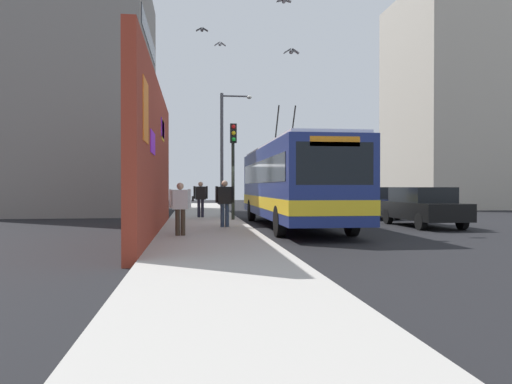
{
  "coord_description": "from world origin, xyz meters",
  "views": [
    {
      "loc": [
        -20.99,
        2.12,
        1.59
      ],
      "look_at": [
        -1.0,
        -0.41,
        1.39
      ],
      "focal_mm": 35.24,
      "sensor_mm": 36.0,
      "label": 1
    }
  ],
  "objects_px": {
    "parked_car_navy": "(372,202)",
    "parked_car_white": "(313,197)",
    "pedestrian_at_curb": "(225,200)",
    "pedestrian_near_wall": "(180,205)",
    "street_lamp": "(225,144)",
    "traffic_light": "(233,155)",
    "pedestrian_midblock": "(200,196)",
    "city_bus": "(292,182)",
    "parked_car_dark_gray": "(336,199)",
    "parked_car_black": "(422,206)"
  },
  "relations": [
    {
      "from": "traffic_light",
      "to": "street_lamp",
      "type": "height_order",
      "value": "street_lamp"
    },
    {
      "from": "city_bus",
      "to": "pedestrian_midblock",
      "type": "relative_size",
      "value": 7.09
    },
    {
      "from": "parked_car_navy",
      "to": "pedestrian_near_wall",
      "type": "relative_size",
      "value": 2.83
    },
    {
      "from": "pedestrian_midblock",
      "to": "city_bus",
      "type": "bearing_deg",
      "value": -141.36
    },
    {
      "from": "parked_car_navy",
      "to": "parked_car_white",
      "type": "bearing_deg",
      "value": -0.0
    },
    {
      "from": "pedestrian_near_wall",
      "to": "pedestrian_at_curb",
      "type": "distance_m",
      "value": 3.35
    },
    {
      "from": "parked_car_black",
      "to": "parked_car_white",
      "type": "bearing_deg",
      "value": 0.0
    },
    {
      "from": "parked_car_navy",
      "to": "pedestrian_at_curb",
      "type": "height_order",
      "value": "pedestrian_at_curb"
    },
    {
      "from": "parked_car_black",
      "to": "pedestrian_midblock",
      "type": "bearing_deg",
      "value": 60.95
    },
    {
      "from": "pedestrian_midblock",
      "to": "traffic_light",
      "type": "bearing_deg",
      "value": -144.26
    },
    {
      "from": "pedestrian_near_wall",
      "to": "street_lamp",
      "type": "relative_size",
      "value": 0.23
    },
    {
      "from": "parked_car_dark_gray",
      "to": "pedestrian_at_curb",
      "type": "relative_size",
      "value": 2.95
    },
    {
      "from": "street_lamp",
      "to": "pedestrian_midblock",
      "type": "bearing_deg",
      "value": 163.11
    },
    {
      "from": "pedestrian_midblock",
      "to": "parked_car_black",
      "type": "bearing_deg",
      "value": -119.05
    },
    {
      "from": "pedestrian_at_curb",
      "to": "parked_car_white",
      "type": "bearing_deg",
      "value": -22.5
    },
    {
      "from": "parked_car_dark_gray",
      "to": "traffic_light",
      "type": "distance_m",
      "value": 11.96
    },
    {
      "from": "pedestrian_near_wall",
      "to": "pedestrian_midblock",
      "type": "relative_size",
      "value": 0.93
    },
    {
      "from": "pedestrian_near_wall",
      "to": "pedestrian_at_curb",
      "type": "bearing_deg",
      "value": -26.81
    },
    {
      "from": "street_lamp",
      "to": "city_bus",
      "type": "bearing_deg",
      "value": -167.67
    },
    {
      "from": "city_bus",
      "to": "pedestrian_at_curb",
      "type": "relative_size",
      "value": 7.16
    },
    {
      "from": "city_bus",
      "to": "pedestrian_midblock",
      "type": "height_order",
      "value": "city_bus"
    },
    {
      "from": "parked_car_navy",
      "to": "parked_car_black",
      "type": "bearing_deg",
      "value": -180.0
    },
    {
      "from": "parked_car_white",
      "to": "traffic_light",
      "type": "relative_size",
      "value": 1.07
    },
    {
      "from": "parked_car_navy",
      "to": "parked_car_dark_gray",
      "type": "distance_m",
      "value": 6.37
    },
    {
      "from": "parked_car_dark_gray",
      "to": "pedestrian_midblock",
      "type": "bearing_deg",
      "value": 129.56
    },
    {
      "from": "city_bus",
      "to": "traffic_light",
      "type": "distance_m",
      "value": 3.5
    },
    {
      "from": "parked_car_white",
      "to": "traffic_light",
      "type": "bearing_deg",
      "value": 154.35
    },
    {
      "from": "pedestrian_at_curb",
      "to": "pedestrian_near_wall",
      "type": "bearing_deg",
      "value": 153.19
    },
    {
      "from": "parked_car_white",
      "to": "traffic_light",
      "type": "height_order",
      "value": "traffic_light"
    },
    {
      "from": "parked_car_black",
      "to": "pedestrian_at_curb",
      "type": "height_order",
      "value": "pedestrian_at_curb"
    },
    {
      "from": "parked_car_white",
      "to": "pedestrian_near_wall",
      "type": "bearing_deg",
      "value": 156.9
    },
    {
      "from": "parked_car_navy",
      "to": "pedestrian_midblock",
      "type": "relative_size",
      "value": 2.62
    },
    {
      "from": "parked_car_white",
      "to": "pedestrian_midblock",
      "type": "xyz_separation_m",
      "value": [
        -13.35,
        8.75,
        0.31
      ]
    },
    {
      "from": "parked_car_navy",
      "to": "parked_car_white",
      "type": "height_order",
      "value": "same"
    },
    {
      "from": "parked_car_dark_gray",
      "to": "city_bus",
      "type": "bearing_deg",
      "value": 156.0
    },
    {
      "from": "parked_car_navy",
      "to": "street_lamp",
      "type": "xyz_separation_m",
      "value": [
        4.09,
        7.25,
        3.23
      ]
    },
    {
      "from": "city_bus",
      "to": "parked_car_dark_gray",
      "type": "relative_size",
      "value": 2.42
    },
    {
      "from": "traffic_light",
      "to": "parked_car_black",
      "type": "bearing_deg",
      "value": -111.62
    },
    {
      "from": "pedestrian_at_curb",
      "to": "traffic_light",
      "type": "relative_size",
      "value": 0.4
    },
    {
      "from": "street_lamp",
      "to": "parked_car_navy",
      "type": "bearing_deg",
      "value": -119.4
    },
    {
      "from": "city_bus",
      "to": "traffic_light",
      "type": "xyz_separation_m",
      "value": [
        2.49,
        2.15,
        1.2
      ]
    },
    {
      "from": "city_bus",
      "to": "street_lamp",
      "type": "height_order",
      "value": "street_lamp"
    },
    {
      "from": "parked_car_dark_gray",
      "to": "street_lamp",
      "type": "xyz_separation_m",
      "value": [
        -2.29,
        7.25,
        3.23
      ]
    },
    {
      "from": "traffic_light",
      "to": "street_lamp",
      "type": "xyz_separation_m",
      "value": [
        6.9,
        -0.1,
        1.07
      ]
    },
    {
      "from": "pedestrian_midblock",
      "to": "pedestrian_at_curb",
      "type": "bearing_deg",
      "value": -172.46
    },
    {
      "from": "city_bus",
      "to": "parked_car_navy",
      "type": "distance_m",
      "value": 7.49
    },
    {
      "from": "city_bus",
      "to": "pedestrian_midblock",
      "type": "xyz_separation_m",
      "value": [
        4.44,
        3.55,
        -0.65
      ]
    },
    {
      "from": "parked_car_navy",
      "to": "street_lamp",
      "type": "distance_m",
      "value": 8.93
    },
    {
      "from": "parked_car_white",
      "to": "pedestrian_midblock",
      "type": "height_order",
      "value": "pedestrian_midblock"
    },
    {
      "from": "traffic_light",
      "to": "street_lamp",
      "type": "relative_size",
      "value": 0.62
    }
  ]
}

